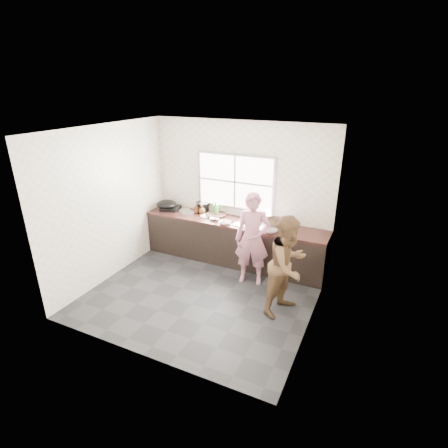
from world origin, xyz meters
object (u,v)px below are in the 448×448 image
at_px(bottle_brown_tall, 197,209).
at_px(pot_lid_right, 184,210).
at_px(bowl_mince, 225,223).
at_px(cutting_board, 216,215).
at_px(bowl_crabs, 271,230).
at_px(glass_jar, 198,209).
at_px(bottle_brown_short, 202,210).
at_px(person_side, 288,265).
at_px(bottle_green, 216,208).
at_px(pot_lid_left, 188,213).
at_px(bowl_held, 248,227).
at_px(dish_rack, 278,222).
at_px(burner, 171,208).
at_px(woman, 252,242).
at_px(wok, 166,204).
at_px(black_pot, 202,207).
at_px(plate_food, 206,216).

height_order(bottle_brown_tall, pot_lid_right, bottle_brown_tall).
bearing_deg(bowl_mince, cutting_board, 136.74).
bearing_deg(bowl_crabs, glass_jar, 166.32).
bearing_deg(bottle_brown_short, bowl_mince, -25.58).
height_order(person_side, bottle_green, person_side).
bearing_deg(bowl_crabs, bowl_mince, 180.00).
xyz_separation_m(bottle_brown_short, pot_lid_left, (-0.27, -0.09, -0.08)).
xyz_separation_m(bowl_crabs, bottle_green, (-1.27, 0.38, 0.12)).
relative_size(bowl_held, bottle_brown_tall, 1.02).
relative_size(person_side, pot_lid_right, 5.72).
bearing_deg(dish_rack, pot_lid_right, 153.71).
distance_m(cutting_board, pot_lid_right, 0.73).
bearing_deg(person_side, cutting_board, 77.19).
bearing_deg(cutting_board, bowl_crabs, -14.46).
distance_m(bottle_brown_tall, bottle_brown_short, 0.11).
distance_m(bowl_mince, glass_jar, 0.91).
relative_size(bottle_green, burner, 0.85).
xyz_separation_m(woman, glass_jar, (-1.50, 0.76, 0.14)).
xyz_separation_m(bowl_held, dish_rack, (0.51, 0.14, 0.13)).
bearing_deg(bowl_held, wok, 174.66).
distance_m(bowl_held, bottle_green, 0.93).
distance_m(black_pot, wok, 0.74).
height_order(woman, wok, woman).
bearing_deg(cutting_board, person_side, -34.24).
xyz_separation_m(bottle_brown_tall, pot_lid_left, (-0.15, -0.08, -0.08)).
height_order(person_side, burner, person_side).
xyz_separation_m(wok, pot_lid_right, (0.33, 0.14, -0.13)).
bearing_deg(bottle_brown_tall, plate_food, -18.88).
height_order(dish_rack, pot_lid_left, dish_rack).
xyz_separation_m(bottle_brown_short, pot_lid_right, (-0.43, 0.01, -0.08)).
bearing_deg(bottle_brown_short, bowl_held, -15.45).
distance_m(person_side, cutting_board, 2.20).
distance_m(cutting_board, burner, 1.04).
bearing_deg(black_pot, bowl_held, -20.41).
bearing_deg(pot_lid_right, bowl_held, -11.57).
bearing_deg(burner, bowl_mince, -11.38).
bearing_deg(pot_lid_left, pot_lid_right, 148.62).
xyz_separation_m(woman, bottle_green, (-1.06, 0.72, 0.24)).
distance_m(bowl_crabs, bottle_brown_tall, 1.69).
distance_m(plate_food, pot_lid_right, 0.58).
bearing_deg(bottle_brown_tall, burner, -177.84).
xyz_separation_m(bottle_green, bottle_brown_short, (-0.28, -0.07, -0.07)).
distance_m(glass_jar, pot_lid_left, 0.23).
relative_size(bowl_mince, pot_lid_right, 0.81).
distance_m(plate_food, bottle_brown_short, 0.19).
bearing_deg(glass_jar, woman, -26.87).
bearing_deg(bowl_held, woman, -57.76).
distance_m(person_side, dish_rack, 1.19).
relative_size(cutting_board, bottle_brown_tall, 2.24).
relative_size(cutting_board, pot_lid_left, 1.47).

